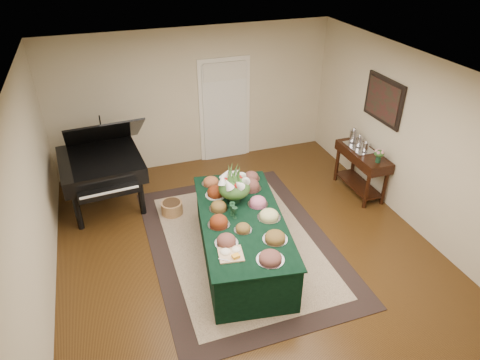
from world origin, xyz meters
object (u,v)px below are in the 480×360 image
object	(u,v)px
buffet_table	(242,238)
mahogany_sideboard	(362,161)
floral_centerpiece	(234,184)
grand_piano	(101,164)

from	to	relation	value
buffet_table	mahogany_sideboard	world-z (taller)	mahogany_sideboard
floral_centerpiece	grand_piano	distance (m)	2.47
buffet_table	floral_centerpiece	size ratio (longest dim) A/B	5.31
mahogany_sideboard	buffet_table	bearing A→B (deg)	-158.67
floral_centerpiece	grand_piano	size ratio (longest dim) A/B	0.29
buffet_table	mahogany_sideboard	xyz separation A→B (m)	(2.63, 1.03, 0.26)
grand_piano	mahogany_sideboard	distance (m)	4.53
floral_centerpiece	mahogany_sideboard	bearing A→B (deg)	13.07
grand_piano	mahogany_sideboard	world-z (taller)	grand_piano
buffet_table	mahogany_sideboard	bearing A→B (deg)	21.33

